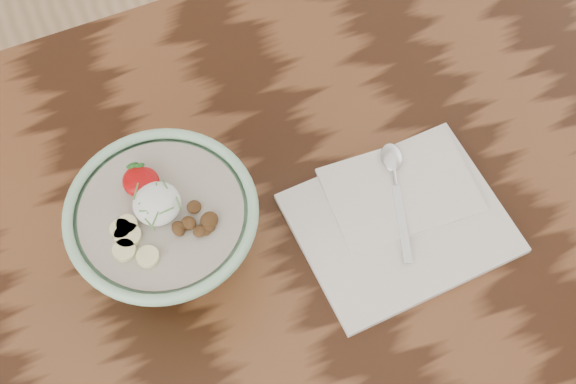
{
  "coord_description": "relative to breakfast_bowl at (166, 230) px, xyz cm",
  "views": [
    {
      "loc": [
        1.79,
        -32.3,
        161.7
      ],
      "look_at": [
        17.24,
        3.94,
        87.17
      ],
      "focal_mm": 50.0,
      "sensor_mm": 36.0,
      "label": 1
    }
  ],
  "objects": [
    {
      "name": "napkin",
      "position": [
        26.59,
        -6.14,
        -6.33
      ],
      "size": [
        24.91,
        20.52,
        1.48
      ],
      "rotation": [
        0.0,
        0.0,
        0.04
      ],
      "color": "white",
      "rests_on": "table"
    },
    {
      "name": "spoon",
      "position": [
        28.1,
        -1.17,
        -5.12
      ],
      "size": [
        6.82,
        15.82,
        0.84
      ],
      "rotation": [
        0.0,
        0.0,
        -0.32
      ],
      "color": "silver",
      "rests_on": "napkin"
    },
    {
      "name": "table",
      "position": [
        -4.14,
        -7.42,
        -16.25
      ],
      "size": [
        160.0,
        90.0,
        75.0
      ],
      "color": "black",
      "rests_on": "ground"
    },
    {
      "name": "breakfast_bowl",
      "position": [
        0.0,
        0.0,
        0.0
      ],
      "size": [
        20.71,
        20.71,
        13.56
      ],
      "rotation": [
        0.0,
        0.0,
        -0.27
      ],
      "color": "#9BD1A7",
      "rests_on": "table"
    }
  ]
}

